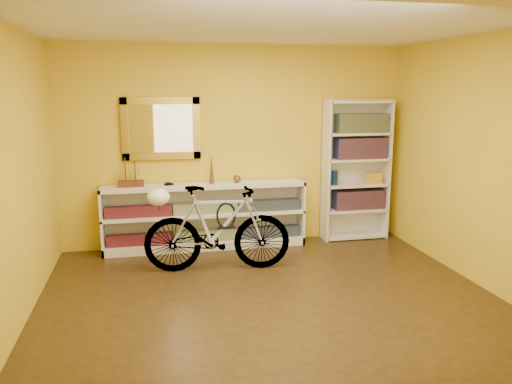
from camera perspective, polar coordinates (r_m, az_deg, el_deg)
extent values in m
cube|color=black|center=(5.08, 1.69, -12.21)|extent=(4.50, 4.00, 0.01)
cube|color=silver|center=(4.68, 1.89, 18.48)|extent=(4.50, 4.00, 0.01)
cube|color=gold|center=(6.65, -2.36, 5.18)|extent=(4.50, 0.01, 2.60)
cube|color=gold|center=(4.71, -25.92, 1.32)|extent=(0.01, 4.00, 2.60)
cube|color=gold|center=(5.68, 24.50, 3.03)|extent=(0.01, 4.00, 2.60)
cube|color=olive|center=(6.49, -10.67, 7.05)|extent=(0.98, 0.06, 0.78)
cube|color=silver|center=(7.03, 4.99, -3.21)|extent=(0.09, 0.02, 0.09)
cube|color=black|center=(6.61, -5.67, -4.91)|extent=(2.50, 0.13, 0.14)
cube|color=navy|center=(6.52, -5.74, -1.83)|extent=(2.50, 0.13, 0.14)
imported|color=black|center=(6.44, -9.80, 0.76)|extent=(0.00, 0.00, 0.00)
cone|color=brown|center=(6.45, -5.05, 2.63)|extent=(0.07, 0.07, 0.38)
sphere|color=brown|center=(6.52, -2.15, 1.50)|extent=(0.10, 0.10, 0.10)
cube|color=maroon|center=(7.10, 11.46, -0.80)|extent=(0.70, 0.22, 0.26)
cube|color=maroon|center=(6.98, 11.70, 4.89)|extent=(0.70, 0.22, 0.28)
cube|color=#185056|center=(6.95, 11.81, 7.63)|extent=(0.70, 0.22, 0.25)
cylinder|color=#16389B|center=(6.88, 8.86, 1.61)|extent=(0.09, 0.09, 0.20)
cube|color=maroon|center=(6.89, 9.78, 7.29)|extent=(0.14, 0.14, 0.16)
cube|color=gold|center=(7.09, 13.17, 1.53)|extent=(0.20, 0.13, 0.15)
imported|color=silver|center=(5.73, -4.37, -4.11)|extent=(0.59, 1.72, 0.99)
ellipsoid|color=white|center=(5.65, -10.98, -0.58)|extent=(0.25, 0.24, 0.19)
torus|color=black|center=(5.69, -3.40, -2.65)|extent=(0.23, 0.02, 0.23)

